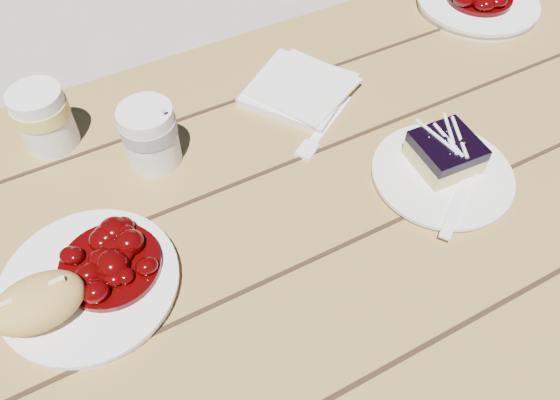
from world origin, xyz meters
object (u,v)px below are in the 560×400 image
dessert_plate (442,175)px  second_plate (477,4)px  coffee_cup (150,136)px  second_cup (44,118)px  bread_roll (38,303)px  main_plate (90,284)px  picnic_table (333,253)px  blueberry_cake (445,152)px

dessert_plate → second_plate: bearing=43.1°
coffee_cup → second_cup: bearing=139.2°
bread_roll → coffee_cup: (0.20, 0.19, 0.00)m
main_plate → dessert_plate: size_ratio=1.09×
picnic_table → main_plate: size_ratio=9.53×
bread_roll → dessert_plate: bread_roll is taller
main_plate → second_plate: 0.86m
picnic_table → dessert_plate: (0.14, -0.05, 0.17)m
second_cup → blueberry_cake: bearing=-33.5°
blueberry_cake → coffee_cup: size_ratio=0.92×
blueberry_cake → picnic_table: bearing=171.2°
picnic_table → dessert_plate: bearing=-18.7°
bread_roll → main_plate: bearing=20.0°
main_plate → second_cup: second_cup is taller
second_plate → main_plate: bearing=-163.0°
main_plate → second_plate: size_ratio=0.94×
coffee_cup → blueberry_cake: bearing=-30.6°
picnic_table → second_cup: (-0.33, 0.29, 0.21)m
picnic_table → second_cup: 0.48m
picnic_table → blueberry_cake: 0.25m
second_cup → second_plate: bearing=-1.4°
dessert_plate → second_cup: (-0.47, 0.33, 0.04)m
coffee_cup → second_cup: same height
picnic_table → blueberry_cake: size_ratio=22.86×
blueberry_cake → second_cup: (-0.48, 0.32, 0.01)m
blueberry_cake → coffee_cup: 0.41m
picnic_table → main_plate: bearing=177.9°
second_plate → second_cup: second_cup is taller
dessert_plate → coffee_cup: (-0.35, 0.23, 0.04)m
blueberry_cake → second_plate: bearing=45.8°
dessert_plate → second_plate: (0.33, 0.31, 0.00)m
bread_roll → second_plate: size_ratio=0.47×
main_plate → coffee_cup: 0.22m
picnic_table → second_plate: 0.57m
second_plate → picnic_table: bearing=-150.7°
dessert_plate → second_cup: bearing=144.7°
main_plate → coffee_cup: coffee_cup is taller
second_cup → bread_roll: bearing=-104.5°
bread_roll → blueberry_cake: 0.56m
main_plate → dessert_plate: main_plate is taller
picnic_table → coffee_cup: bearing=139.3°
second_plate → dessert_plate: bearing=-136.9°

